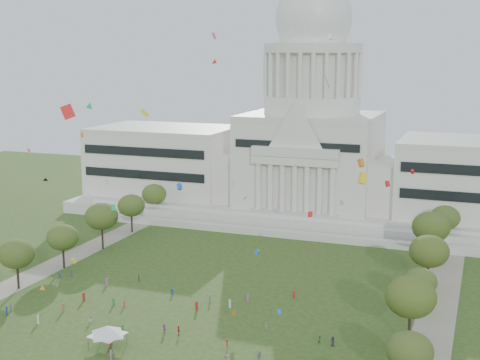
# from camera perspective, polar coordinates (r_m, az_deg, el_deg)

# --- Properties ---
(ground) EXTENTS (400.00, 400.00, 0.00)m
(ground) POSITION_cam_1_polar(r_m,az_deg,el_deg) (129.81, -7.15, -14.02)
(ground) COLOR #2F471A
(ground) RESTS_ON ground
(capitol) EXTENTS (160.00, 64.50, 91.30)m
(capitol) POSITION_cam_1_polar(r_m,az_deg,el_deg) (226.90, 6.05, 2.61)
(capitol) COLOR beige
(capitol) RESTS_ON ground
(path_left) EXTENTS (8.00, 160.00, 0.04)m
(path_left) POSITION_cam_1_polar(r_m,az_deg,el_deg) (177.83, -16.55, -7.45)
(path_left) COLOR gray
(path_left) RESTS_ON ground
(path_right) EXTENTS (8.00, 160.00, 0.04)m
(path_right) POSITION_cam_1_polar(r_m,az_deg,el_deg) (144.84, 16.28, -11.67)
(path_right) COLOR gray
(path_right) RESTS_ON ground
(row_tree_r_1) EXTENTS (7.58, 7.58, 10.78)m
(row_tree_r_1) POSITION_cam_1_polar(r_m,az_deg,el_deg) (112.83, 14.29, -13.97)
(row_tree_r_1) COLOR black
(row_tree_r_1) RESTS_ON ground
(row_tree_l_2) EXTENTS (8.42, 8.42, 11.97)m
(row_tree_l_2) POSITION_cam_1_polar(r_m,az_deg,el_deg) (164.09, -18.53, -5.99)
(row_tree_l_2) COLOR black
(row_tree_l_2) RESTS_ON ground
(row_tree_r_2) EXTENTS (9.55, 9.55, 13.58)m
(row_tree_r_2) POSITION_cam_1_polar(r_m,az_deg,el_deg) (129.94, 14.37, -9.65)
(row_tree_r_2) COLOR black
(row_tree_r_2) RESTS_ON ground
(row_tree_l_3) EXTENTS (8.12, 8.12, 11.55)m
(row_tree_l_3) POSITION_cam_1_polar(r_m,az_deg,el_deg) (176.28, -14.90, -4.75)
(row_tree_l_3) COLOR black
(row_tree_l_3) RESTS_ON ground
(row_tree_r_3) EXTENTS (7.01, 7.01, 9.98)m
(row_tree_r_3) POSITION_cam_1_polar(r_m,az_deg,el_deg) (146.80, 15.15, -8.36)
(row_tree_r_3) COLOR black
(row_tree_r_3) RESTS_ON ground
(row_tree_l_4) EXTENTS (9.29, 9.29, 13.21)m
(row_tree_l_4) POSITION_cam_1_polar(r_m,az_deg,el_deg) (190.83, -11.73, -3.06)
(row_tree_l_4) COLOR black
(row_tree_l_4) RESTS_ON ground
(row_tree_r_4) EXTENTS (9.19, 9.19, 13.06)m
(row_tree_r_4) POSITION_cam_1_polar(r_m,az_deg,el_deg) (160.92, 15.85, -5.88)
(row_tree_r_4) COLOR black
(row_tree_r_4) RESTS_ON ground
(row_tree_l_5) EXTENTS (8.33, 8.33, 11.85)m
(row_tree_l_5) POSITION_cam_1_polar(r_m,az_deg,el_deg) (207.11, -9.26, -2.16)
(row_tree_l_5) COLOR black
(row_tree_l_5) RESTS_ON ground
(row_tree_r_5) EXTENTS (9.82, 9.82, 13.96)m
(row_tree_r_5) POSITION_cam_1_polar(r_m,az_deg,el_deg) (180.23, 15.99, -3.90)
(row_tree_r_5) COLOR black
(row_tree_r_5) RESTS_ON ground
(row_tree_l_6) EXTENTS (8.19, 8.19, 11.64)m
(row_tree_l_6) POSITION_cam_1_polar(r_m,az_deg,el_deg) (223.43, -7.34, -1.20)
(row_tree_l_6) COLOR black
(row_tree_l_6) RESTS_ON ground
(row_tree_r_6) EXTENTS (8.42, 8.42, 11.97)m
(row_tree_r_6) POSITION_cam_1_polar(r_m,az_deg,el_deg) (197.82, 17.11, -3.09)
(row_tree_r_6) COLOR black
(row_tree_r_6) RESTS_ON ground
(event_tent) EXTENTS (8.86, 8.86, 4.33)m
(event_tent) POSITION_cam_1_polar(r_m,az_deg,el_deg) (130.25, -11.26, -12.45)
(event_tent) COLOR #4C4C4C
(event_tent) RESTS_ON ground
(person_0) EXTENTS (1.10, 1.06, 1.90)m
(person_0) POSITION_cam_1_polar(r_m,az_deg,el_deg) (130.39, 7.93, -13.46)
(person_0) COLOR #26262B
(person_0) RESTS_ON ground
(person_2) EXTENTS (0.80, 0.86, 1.51)m
(person_2) POSITION_cam_1_polar(r_m,az_deg,el_deg) (131.21, 6.84, -13.37)
(person_2) COLOR #33723F
(person_2) RESTS_ON ground
(person_3) EXTENTS (0.89, 1.23, 1.72)m
(person_3) POSITION_cam_1_polar(r_m,az_deg,el_deg) (128.40, -1.14, -13.80)
(person_3) COLOR #B21E1E
(person_3) RESTS_ON ground
(person_4) EXTENTS (1.00, 1.25, 1.87)m
(person_4) POSITION_cam_1_polar(r_m,az_deg,el_deg) (134.22, -5.26, -12.68)
(person_4) COLOR #B21E1E
(person_4) RESTS_ON ground
(person_5) EXTENTS (1.49, 1.84, 1.87)m
(person_5) POSITION_cam_1_polar(r_m,az_deg,el_deg) (135.40, -6.47, -12.49)
(person_5) COLOR #994C8C
(person_5) RESTS_ON ground
(person_8) EXTENTS (0.76, 0.49, 1.53)m
(person_8) POSITION_cam_1_polar(r_m,az_deg,el_deg) (142.57, -12.66, -11.54)
(person_8) COLOR silver
(person_8) RESTS_ON ground
(person_9) EXTENTS (1.15, 1.40, 1.93)m
(person_9) POSITION_cam_1_polar(r_m,az_deg,el_deg) (123.60, 1.68, -14.77)
(person_9) COLOR #4C4C51
(person_9) RESTS_ON ground
(person_10) EXTENTS (0.64, 1.01, 1.62)m
(person_10) POSITION_cam_1_polar(r_m,az_deg,el_deg) (136.26, 2.25, -12.33)
(person_10) COLOR silver
(person_10) RESTS_ON ground
(distant_crowd) EXTENTS (59.61, 41.55, 1.94)m
(distant_crowd) POSITION_cam_1_polar(r_m,az_deg,el_deg) (149.04, -9.91, -10.38)
(distant_crowd) COLOR #26262B
(distant_crowd) RESTS_ON ground
(kite_swarm) EXTENTS (87.06, 101.51, 54.76)m
(kite_swarm) POSITION_cam_1_polar(r_m,az_deg,el_deg) (125.86, -3.56, -0.55)
(kite_swarm) COLOR red
(kite_swarm) RESTS_ON ground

